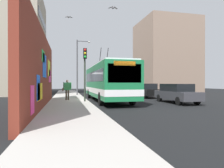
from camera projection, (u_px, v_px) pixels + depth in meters
The scene contains 12 objects.
ground_plane at pixel (88, 102), 17.24m from camera, with size 80.00×80.00×0.00m, color black.
sidewalk_slab at pixel (69, 101), 16.88m from camera, with size 48.00×3.20×0.15m, color #ADA8A0.
graffiti_wall at pixel (42, 71), 12.57m from camera, with size 13.99×0.32×4.84m.
building_far_left at pixel (13, 45), 28.37m from camera, with size 11.13×8.07×14.25m.
building_far_right at pixel (165, 57), 38.49m from camera, with size 10.12×9.82×13.56m.
city_bus at pixel (107, 81), 18.13m from camera, with size 11.32×2.66×5.06m.
parked_car_dark_gray at pixel (176, 93), 16.30m from camera, with size 4.68×1.76×1.58m.
parked_car_black at pixel (146, 90), 22.57m from camera, with size 4.80×1.81×1.58m.
parked_car_silver at pixel (130, 89), 27.90m from camera, with size 4.25×1.82×1.58m.
pedestrian_midblock at pixel (67, 88), 17.41m from camera, with size 0.24×0.78×1.78m.
traffic_light at pixel (85, 66), 16.09m from camera, with size 0.49×0.28×4.33m.
street_lamp at pixel (79, 63), 25.17m from camera, with size 0.44×1.76×6.96m.
Camera 1 is at (-17.26, 1.88, 1.66)m, focal length 31.84 mm.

